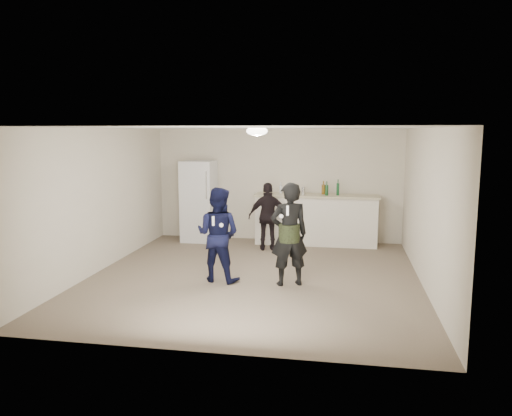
% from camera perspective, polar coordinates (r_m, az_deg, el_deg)
% --- Properties ---
extents(floor, '(6.00, 6.00, 0.00)m').
position_cam_1_polar(floor, '(8.56, -0.23, -7.83)').
color(floor, '#6B5B4C').
rests_on(floor, ground).
extents(ceiling, '(6.00, 6.00, 0.00)m').
position_cam_1_polar(ceiling, '(8.21, -0.25, 9.15)').
color(ceiling, silver).
rests_on(ceiling, wall_back).
extents(wall_back, '(6.00, 0.00, 6.00)m').
position_cam_1_polar(wall_back, '(11.24, 2.48, 2.64)').
color(wall_back, beige).
rests_on(wall_back, floor).
extents(wall_front, '(6.00, 0.00, 6.00)m').
position_cam_1_polar(wall_front, '(5.41, -5.90, -4.01)').
color(wall_front, beige).
rests_on(wall_front, floor).
extents(wall_left, '(0.00, 6.00, 6.00)m').
position_cam_1_polar(wall_left, '(9.18, -17.38, 0.88)').
color(wall_left, beige).
rests_on(wall_left, floor).
extents(wall_right, '(0.00, 6.00, 6.00)m').
position_cam_1_polar(wall_right, '(8.26, 18.87, -0.02)').
color(wall_right, beige).
rests_on(wall_right, floor).
extents(counter, '(2.60, 0.56, 1.05)m').
position_cam_1_polar(counter, '(10.93, 6.86, -1.43)').
color(counter, white).
rests_on(counter, floor).
extents(counter_top, '(2.68, 0.64, 0.04)m').
position_cam_1_polar(counter_top, '(10.85, 6.91, 1.41)').
color(counter_top, beige).
rests_on(counter_top, counter).
extents(fridge, '(0.70, 0.70, 1.80)m').
position_cam_1_polar(fridge, '(11.25, -6.53, 0.80)').
color(fridge, white).
rests_on(fridge, floor).
extents(fridge_handle, '(0.02, 0.02, 0.60)m').
position_cam_1_polar(fridge_handle, '(10.77, -5.70, 2.61)').
color(fridge_handle, silver).
rests_on(fridge_handle, fridge).
extents(ceiling_dome, '(0.36, 0.36, 0.16)m').
position_cam_1_polar(ceiling_dome, '(8.50, 0.12, 8.79)').
color(ceiling_dome, white).
rests_on(ceiling_dome, ceiling).
extents(shaker, '(0.08, 0.08, 0.17)m').
position_cam_1_polar(shaker, '(10.81, 5.43, 1.97)').
color(shaker, silver).
rests_on(shaker, counter_top).
extents(man, '(0.85, 0.72, 1.55)m').
position_cam_1_polar(man, '(8.19, -4.37, -3.04)').
color(man, '#0F1240').
rests_on(man, floor).
extents(woman, '(0.71, 0.59, 1.66)m').
position_cam_1_polar(woman, '(7.93, 3.81, -3.02)').
color(woman, black).
rests_on(woman, floor).
extents(camo_shorts, '(0.34, 0.34, 0.28)m').
position_cam_1_polar(camo_shorts, '(7.93, 3.81, -2.86)').
color(camo_shorts, '#2B3A1A').
rests_on(camo_shorts, woman).
extents(spectator, '(0.88, 0.50, 1.41)m').
position_cam_1_polar(spectator, '(10.30, 1.42, -0.99)').
color(spectator, black).
rests_on(spectator, floor).
extents(remote_man, '(0.04, 0.04, 0.15)m').
position_cam_1_polar(remote_man, '(7.87, -4.90, -1.48)').
color(remote_man, white).
rests_on(remote_man, man).
extents(nunchuk_man, '(0.07, 0.07, 0.07)m').
position_cam_1_polar(nunchuk_man, '(7.88, -3.99, -1.97)').
color(nunchuk_man, white).
rests_on(nunchuk_man, man).
extents(remote_woman, '(0.04, 0.04, 0.15)m').
position_cam_1_polar(remote_woman, '(7.61, 3.63, -0.28)').
color(remote_woman, white).
rests_on(remote_woman, woman).
extents(nunchuk_woman, '(0.07, 0.07, 0.07)m').
position_cam_1_polar(nunchuk_woman, '(7.67, 2.91, -0.97)').
color(nunchuk_woman, white).
rests_on(nunchuk_woman, woman).
extents(bottle_cluster, '(1.31, 0.30, 0.26)m').
position_cam_1_polar(bottle_cluster, '(10.88, 7.28, 2.11)').
color(bottle_cluster, '#13441B').
rests_on(bottle_cluster, counter_top).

